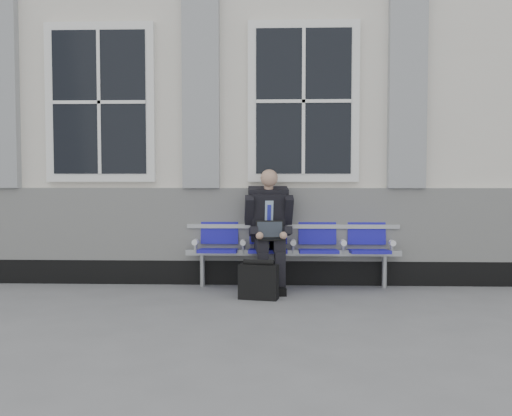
{
  "coord_description": "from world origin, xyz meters",
  "views": [
    {
      "loc": [
        0.02,
        -5.55,
        1.32
      ],
      "look_at": [
        -0.21,
        0.9,
        0.98
      ],
      "focal_mm": 40.0,
      "sensor_mm": 36.0,
      "label": 1
    }
  ],
  "objects": [
    {
      "name": "ground",
      "position": [
        0.0,
        0.0,
        0.0
      ],
      "size": [
        70.0,
        70.0,
        0.0
      ],
      "primitive_type": "plane",
      "color": "slate",
      "rests_on": "ground"
    },
    {
      "name": "station_building",
      "position": [
        -0.02,
        3.47,
        2.22
      ],
      "size": [
        14.4,
        4.4,
        4.49
      ],
      "color": "silver",
      "rests_on": "ground"
    },
    {
      "name": "bench",
      "position": [
        0.22,
        1.32,
        0.55
      ],
      "size": [
        2.6,
        0.47,
        0.91
      ],
      "color": "#9EA0A3",
      "rests_on": "ground"
    },
    {
      "name": "businessman",
      "position": [
        -0.06,
        1.19,
        0.77
      ],
      "size": [
        0.6,
        0.8,
        1.42
      ],
      "color": "black",
      "rests_on": "ground"
    },
    {
      "name": "briefcase",
      "position": [
        -0.17,
        0.61,
        0.2
      ],
      "size": [
        0.45,
        0.26,
        0.43
      ],
      "color": "black",
      "rests_on": "ground"
    }
  ]
}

